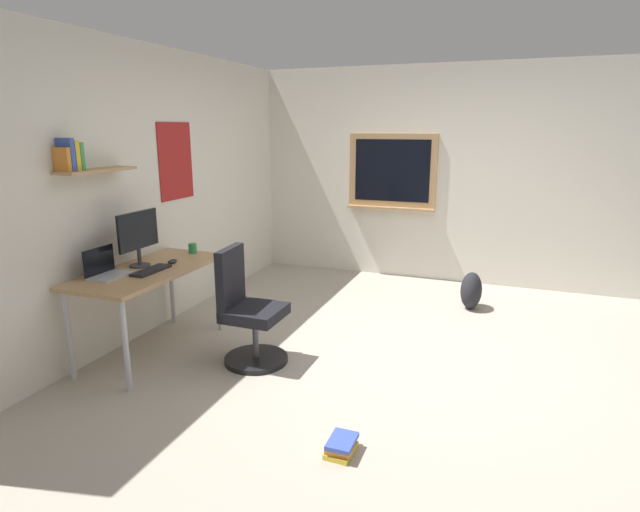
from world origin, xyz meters
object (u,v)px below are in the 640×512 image
object	(u,v)px
keyboard	(151,270)
backpack	(471,290)
monitor_primary	(138,235)
computer_mouse	(172,261)
desk	(149,277)
book_stack_on_floor	(341,445)
laptop	(106,270)
office_chair	(248,314)
coffee_mug	(193,248)

from	to	relation	value
keyboard	backpack	xyz separation A→B (m)	(2.16, -2.35, -0.55)
monitor_primary	computer_mouse	xyz separation A→B (m)	(0.18, -0.19, -0.25)
desk	keyboard	distance (m)	0.14
keyboard	book_stack_on_floor	bearing A→B (deg)	-110.84
laptop	computer_mouse	xyz separation A→B (m)	(0.52, -0.23, -0.04)
computer_mouse	book_stack_on_floor	world-z (taller)	computer_mouse
laptop	book_stack_on_floor	size ratio (longest dim) A/B	1.35
keyboard	book_stack_on_floor	distance (m)	2.11
book_stack_on_floor	computer_mouse	bearing A→B (deg)	62.04
monitor_primary	book_stack_on_floor	distance (m)	2.41
office_chair	backpack	distance (m)	2.54
desk	book_stack_on_floor	distance (m)	2.18
desk	coffee_mug	size ratio (longest dim) A/B	14.93
desk	computer_mouse	bearing A→B (deg)	-21.04
desk	office_chair	world-z (taller)	office_chair
computer_mouse	book_stack_on_floor	distance (m)	2.23
keyboard	coffee_mug	xyz separation A→B (m)	(0.66, 0.05, 0.04)
office_chair	coffee_mug	world-z (taller)	office_chair
coffee_mug	backpack	xyz separation A→B (m)	(1.50, -2.40, -0.59)
office_chair	book_stack_on_floor	distance (m)	1.48
keyboard	coffee_mug	bearing A→B (deg)	4.36
keyboard	coffee_mug	distance (m)	0.66
desk	laptop	distance (m)	0.37
coffee_mug	backpack	distance (m)	2.89
laptop	keyboard	world-z (taller)	laptop
computer_mouse	backpack	xyz separation A→B (m)	(1.88, -2.35, -0.56)
keyboard	computer_mouse	distance (m)	0.28
computer_mouse	office_chair	bearing A→B (deg)	-96.13
desk	monitor_primary	distance (m)	0.36
laptop	monitor_primary	size ratio (longest dim) A/B	0.67
desk	backpack	bearing A→B (deg)	-49.32
computer_mouse	book_stack_on_floor	bearing A→B (deg)	-117.96
backpack	laptop	bearing A→B (deg)	132.86
computer_mouse	coffee_mug	world-z (taller)	coffee_mug
laptop	monitor_primary	distance (m)	0.41
laptop	desk	bearing A→B (deg)	-26.40
desk	backpack	size ratio (longest dim) A/B	3.49
monitor_primary	coffee_mug	xyz separation A→B (m)	(0.55, -0.14, -0.22)
monitor_primary	book_stack_on_floor	xyz separation A→B (m)	(-0.81, -2.05, -0.96)
desk	backpack	distance (m)	3.24
monitor_primary	coffee_mug	distance (m)	0.61
book_stack_on_floor	desk	bearing A→B (deg)	68.20
desk	office_chair	bearing A→B (deg)	-81.20
backpack	desk	bearing A→B (deg)	130.68
desk	keyboard	bearing A→B (deg)	-130.20
office_chair	monitor_primary	bearing A→B (deg)	95.78
keyboard	coffee_mug	size ratio (longest dim) A/B	4.02
book_stack_on_floor	backpack	bearing A→B (deg)	-9.64
computer_mouse	keyboard	bearing A→B (deg)	180.00
monitor_primary	coffee_mug	size ratio (longest dim) A/B	5.04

